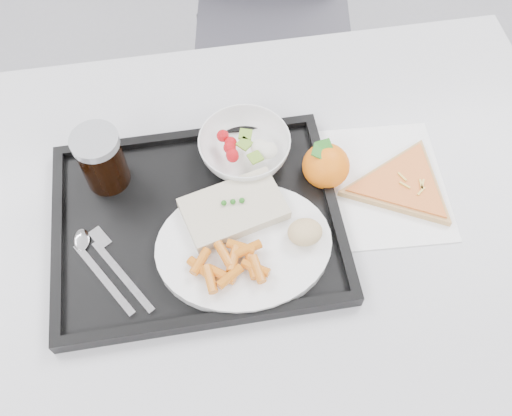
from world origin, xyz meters
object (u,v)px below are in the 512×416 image
Objects in this scene: table at (234,243)px; chair at (269,1)px; tangerine at (326,166)px; pizza_slice at (403,185)px; tray at (198,223)px; cola_glass at (101,159)px; salad_bowl at (245,148)px; dinner_plate at (244,246)px.

chair reaches higher than table.
pizza_slice is at bearing -18.64° from tangerine.
tray is at bearing 172.64° from table.
tangerine is at bearing 21.31° from table.
tray is at bearing -108.43° from chair.
tray is at bearing -177.46° from pizza_slice.
table is 0.26m from cola_glass.
pizza_slice is at bearing -10.49° from cola_glass.
salad_bowl is (0.04, 0.12, 0.11)m from table.
tangerine is at bearing -92.82° from chair.
tangerine is at bearing 161.36° from pizza_slice.
tangerine is at bearing -7.52° from cola_glass.
cola_glass is (-0.19, 0.11, 0.14)m from table.
tangerine is (0.13, -0.06, -0.00)m from salad_bowl.
pizza_slice is (0.28, 0.08, -0.01)m from dinner_plate.
tray is at bearing -165.42° from tangerine.
pizza_slice is (0.48, -0.09, -0.06)m from cola_glass.
chair is at bearing 71.57° from tray.
chair is 0.88m from dinner_plate.
tangerine is (0.35, -0.05, -0.04)m from cola_glass.
cola_glass reaches higher than tangerine.
dinner_plate is 0.19m from tangerine.
tray is at bearing 137.13° from dinner_plate.
pizza_slice is (0.09, -0.75, 0.22)m from chair.
table is 11.11× the size of cola_glass.
cola_glass reaches higher than dinner_plate.
chair is (0.20, 0.77, -0.15)m from table.
chair is 2.07× the size of tray.
salad_bowl is 0.23m from cola_glass.
chair reaches higher than salad_bowl.
table is 1.29× the size of chair.
dinner_plate is 1.19× the size of pizza_slice.
cola_glass is at bearing -177.95° from salad_bowl.
table is 12.64× the size of tangerine.
salad_bowl is (0.03, 0.17, 0.01)m from dinner_plate.
cola_glass is 0.48× the size of pizza_slice.
salad_bowl is 0.27m from pizza_slice.
chair is 0.72m from salad_bowl.
salad_bowl reaches higher than table.
dinner_plate is 1.78× the size of salad_bowl.
table is 7.89× the size of salad_bowl.
tangerine is 0.13m from pizza_slice.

